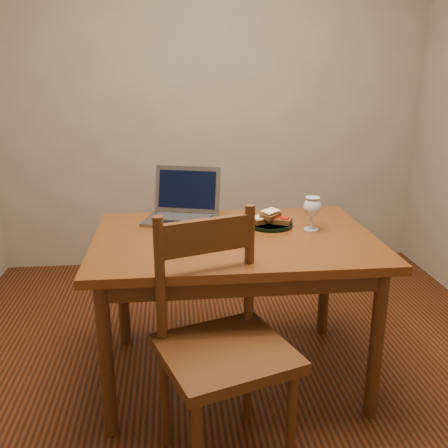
{
  "coord_description": "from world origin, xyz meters",
  "views": [
    {
      "loc": [
        -0.3,
        -2.17,
        1.48
      ],
      "look_at": [
        -0.07,
        0.01,
        0.8
      ],
      "focal_mm": 40.0,
      "sensor_mm": 36.0,
      "label": 1
    }
  ],
  "objects": [
    {
      "name": "floor",
      "position": [
        0.0,
        0.0,
        -0.01
      ],
      "size": [
        3.2,
        3.2,
        0.02
      ],
      "primitive_type": "cube",
      "color": "black",
      "rests_on": "ground"
    },
    {
      "name": "back_wall",
      "position": [
        0.0,
        1.61,
        1.3
      ],
      "size": [
        3.2,
        0.02,
        2.6
      ],
      "primitive_type": "cube",
      "color": "gray",
      "rests_on": "floor"
    },
    {
      "name": "front_wall",
      "position": [
        0.0,
        -1.61,
        1.3
      ],
      "size": [
        3.2,
        0.02,
        2.6
      ],
      "primitive_type": "cube",
      "color": "gray",
      "rests_on": "floor"
    },
    {
      "name": "table",
      "position": [
        -0.02,
        0.01,
        0.65
      ],
      "size": [
        1.3,
        0.9,
        0.74
      ],
      "color": "#49240C",
      "rests_on": "floor"
    },
    {
      "name": "chair",
      "position": [
        -0.13,
        -0.53,
        0.54
      ],
      "size": [
        0.58,
        0.57,
        0.49
      ],
      "rotation": [
        0.0,
        0.0,
        0.33
      ],
      "color": "#3B220C",
      "rests_on": "floor"
    },
    {
      "name": "plate",
      "position": [
        0.17,
        0.14,
        0.75
      ],
      "size": [
        0.22,
        0.22,
        0.02
      ],
      "primitive_type": "cylinder",
      "color": "black",
      "rests_on": "table"
    },
    {
      "name": "sandwich_cheese",
      "position": [
        0.13,
        0.15,
        0.78
      ],
      "size": [
        0.13,
        0.11,
        0.03
      ],
      "primitive_type": null,
      "rotation": [
        0.0,
        0.0,
        0.45
      ],
      "color": "#381E0C",
      "rests_on": "plate"
    },
    {
      "name": "sandwich_tomato",
      "position": [
        0.21,
        0.13,
        0.78
      ],
      "size": [
        0.13,
        0.11,
        0.04
      ],
      "primitive_type": null,
      "rotation": [
        0.0,
        0.0,
        -0.45
      ],
      "color": "#381E0C",
      "rests_on": "plate"
    },
    {
      "name": "sandwich_top",
      "position": [
        0.17,
        0.14,
        0.8
      ],
      "size": [
        0.12,
        0.12,
        0.03
      ],
      "primitive_type": null,
      "rotation": [
        0.0,
        0.0,
        0.83
      ],
      "color": "#381E0C",
      "rests_on": "plate"
    },
    {
      "name": "milk_glass",
      "position": [
        0.36,
        0.06,
        0.82
      ],
      "size": [
        0.09,
        0.09,
        0.16
      ],
      "primitive_type": null,
      "color": "white",
      "rests_on": "table"
    },
    {
      "name": "laptop",
      "position": [
        -0.25,
        0.33,
        0.81
      ],
      "size": [
        0.42,
        0.4,
        0.25
      ],
      "rotation": [
        0.0,
        0.0,
        -0.28
      ],
      "color": "slate",
      "rests_on": "table"
    }
  ]
}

